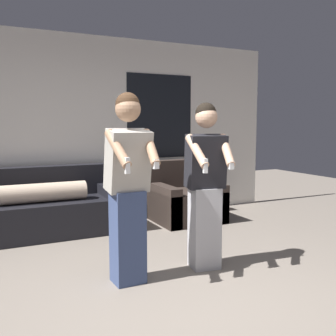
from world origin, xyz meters
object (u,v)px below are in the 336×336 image
Objects in this scene: couch at (41,210)px; person_right at (205,184)px; person_left at (128,186)px; armchair at (184,200)px.

couch is 2.41m from person_right.
person_right is at bearing 1.48° from person_left.
person_right reaches higher than armchair.
person_left is (-1.56, -1.84, 0.59)m from armchair.
couch is 1.26× the size of person_left.
person_left is at bearing -76.53° from couch.
armchair is 0.57× the size of person_right.
armchair is at bearing 67.59° from person_right.
armchair is 2.04m from person_right.
armchair is at bearing -4.12° from couch.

